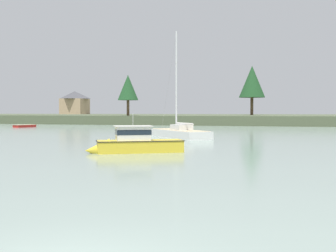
{
  "coord_description": "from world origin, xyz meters",
  "views": [
    {
      "loc": [
        3.73,
        -6.68,
        2.84
      ],
      "look_at": [
        -6.76,
        32.53,
        1.43
      ],
      "focal_mm": 45.4,
      "sensor_mm": 36.0,
      "label": 1
    }
  ],
  "objects_px": {
    "sailboat_white": "(180,135)",
    "mooring_buoy_orange": "(184,133)",
    "cruiser_yellow": "(131,146)",
    "dinghy_red": "(25,126)"
  },
  "relations": [
    {
      "from": "cruiser_yellow",
      "to": "sailboat_white",
      "type": "height_order",
      "value": "sailboat_white"
    },
    {
      "from": "cruiser_yellow",
      "to": "dinghy_red",
      "type": "distance_m",
      "value": 51.21
    },
    {
      "from": "sailboat_white",
      "to": "mooring_buoy_orange",
      "type": "distance_m",
      "value": 8.99
    },
    {
      "from": "sailboat_white",
      "to": "dinghy_red",
      "type": "distance_m",
      "value": 39.4
    },
    {
      "from": "sailboat_white",
      "to": "dinghy_red",
      "type": "xyz_separation_m",
      "value": [
        -33.23,
        21.16,
        -0.1
      ]
    },
    {
      "from": "sailboat_white",
      "to": "mooring_buoy_orange",
      "type": "bearing_deg",
      "value": 99.53
    },
    {
      "from": "sailboat_white",
      "to": "cruiser_yellow",
      "type": "bearing_deg",
      "value": -87.8
    },
    {
      "from": "cruiser_yellow",
      "to": "mooring_buoy_orange",
      "type": "bearing_deg",
      "value": 94.71
    },
    {
      "from": "cruiser_yellow",
      "to": "dinghy_red",
      "type": "xyz_separation_m",
      "value": [
        -33.89,
        38.38,
        -0.28
      ]
    },
    {
      "from": "mooring_buoy_orange",
      "to": "cruiser_yellow",
      "type": "bearing_deg",
      "value": -85.29
    }
  ]
}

